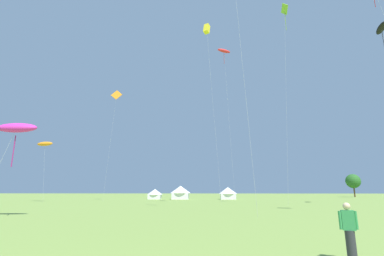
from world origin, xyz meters
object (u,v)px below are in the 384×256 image
festival_tent_right (181,192)px  person_spectator (350,232)px  kite_yellow_box (207,29)px  festival_tent_left (155,194)px  kite_red_parafoil (224,51)px  kite_orange_diamond (116,96)px  festival_tent_center (228,193)px  kite_magenta_parafoil (17,128)px  kite_lime_diamond (285,14)px  kite_black_parafoil (381,28)px  kite_orange_parafoil (45,144)px  tree_distant_left (353,181)px

festival_tent_right → person_spectator: bearing=-80.0°
kite_yellow_box → festival_tent_left: (-12.98, 24.55, -29.07)m
kite_red_parafoil → person_spectator: 63.23m
kite_orange_diamond → festival_tent_center: kite_orange_diamond is taller
kite_magenta_parafoil → person_spectator: size_ratio=4.52×
kite_lime_diamond → person_spectator: kite_lime_diamond is taller
kite_yellow_box → kite_magenta_parafoil: kite_yellow_box is taller
kite_yellow_box → festival_tent_left: bearing=117.9°
kite_black_parafoil → festival_tent_center: 44.54m
kite_orange_parafoil → festival_tent_right: bearing=35.0°
festival_tent_left → festival_tent_right: festival_tent_right is taller
person_spectator → festival_tent_right: (-10.57, 59.76, 0.94)m
person_spectator → kite_orange_diamond: bearing=116.5°
festival_tent_left → person_spectator: bearing=-74.2°
kite_lime_diamond → person_spectator: size_ratio=19.03×
festival_tent_right → festival_tent_center: size_ratio=1.12×
kite_lime_diamond → kite_magenta_parafoil: bearing=-146.4°
kite_orange_parafoil → kite_black_parafoil: bearing=-11.3°
person_spectator → festival_tent_left: (-16.89, 59.76, 0.51)m
kite_lime_diamond → festival_tent_left: bearing=133.2°
kite_orange_parafoil → festival_tent_left: 27.39m
festival_tent_right → kite_lime_diamond: bearing=-54.6°
tree_distant_left → kite_lime_diamond: bearing=-123.3°
kite_magenta_parafoil → festival_tent_right: size_ratio=1.57×
kite_magenta_parafoil → festival_tent_left: bearing=85.9°
kite_magenta_parafoil → kite_red_parafoil: kite_red_parafoil is taller
kite_orange_parafoil → kite_lime_diamond: kite_lime_diamond is taller
kite_orange_parafoil → tree_distant_left: bearing=28.6°
person_spectator → tree_distant_left: tree_distant_left is taller
festival_tent_left → festival_tent_center: (17.86, 0.00, 0.24)m
kite_red_parafoil → tree_distant_left: kite_red_parafoil is taller
kite_black_parafoil → festival_tent_center: size_ratio=6.15×
kite_red_parafoil → tree_distant_left: bearing=36.8°
kite_yellow_box → kite_lime_diamond: size_ratio=0.96×
kite_red_parafoil → festival_tent_right: size_ratio=7.29×
kite_yellow_box → kite_red_parafoil: size_ratio=0.87×
kite_lime_diamond → festival_tent_right: size_ratio=6.62×
festival_tent_left → festival_tent_right: 6.33m
kite_lime_diamond → person_spectator: (-9.11, -32.07, -30.12)m
person_spectator → festival_tent_center: festival_tent_center is taller
kite_orange_parafoil → kite_lime_diamond: (44.71, -10.15, 20.01)m
kite_magenta_parafoil → kite_orange_parafoil: (-15.37, 29.62, 3.73)m
festival_tent_right → kite_magenta_parafoil: bearing=-101.6°
kite_red_parafoil → kite_yellow_box: bearing=-103.9°
person_spectator → tree_distant_left: (44.30, 85.70, 4.25)m
kite_red_parafoil → festival_tent_left: size_ratio=9.61×
kite_yellow_box → kite_lime_diamond: kite_lime_diamond is taller
kite_lime_diamond → kite_orange_diamond: bearing=153.3°
festival_tent_center → kite_orange_diamond: bearing=-156.7°
kite_yellow_box → kite_magenta_parafoil: 36.27m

